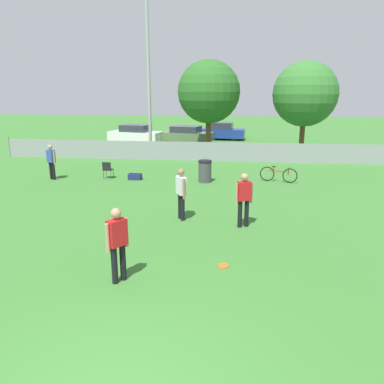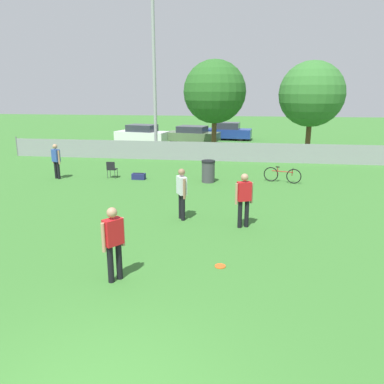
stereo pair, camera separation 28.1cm
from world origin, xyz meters
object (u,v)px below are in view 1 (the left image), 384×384
at_px(parked_car_white, 136,134).
at_px(tree_near_pole, 209,92).
at_px(parked_car_olive, 186,135).
at_px(folding_chair_sideline, 108,169).
at_px(spectator_in_blue, 51,160).
at_px(player_receiver_white, 181,191).
at_px(player_thrower_red, 244,196).
at_px(tree_far_right, 305,94).
at_px(bicycle_sideline, 278,174).
at_px(frisbee_disc, 223,266).
at_px(trash_bin, 205,171).
at_px(player_defender_red, 117,240).
at_px(parked_car_blue, 220,131).
at_px(light_pole, 148,63).
at_px(gear_bag_sideline, 135,177).

bearing_deg(parked_car_white, tree_near_pole, -20.46).
relative_size(parked_car_white, parked_car_olive, 0.99).
relative_size(folding_chair_sideline, parked_car_white, 0.18).
height_order(spectator_in_blue, parked_car_olive, spectator_in_blue).
height_order(player_receiver_white, player_thrower_red, same).
xyz_separation_m(tree_near_pole, tree_far_right, (6.02, -0.26, -0.14)).
height_order(folding_chair_sideline, parked_car_white, parked_car_white).
bearing_deg(parked_car_white, bicycle_sideline, -39.02).
height_order(player_receiver_white, folding_chair_sideline, player_receiver_white).
distance_m(frisbee_disc, trash_bin, 8.41).
relative_size(tree_near_pole, player_receiver_white, 3.62).
xyz_separation_m(tree_far_right, bicycle_sideline, (-2.22, -7.97, -3.43)).
xyz_separation_m(player_defender_red, spectator_in_blue, (-5.99, 8.96, -0.02)).
distance_m(spectator_in_blue, parked_car_white, 12.76).
relative_size(player_thrower_red, spectator_in_blue, 1.02).
xyz_separation_m(tree_near_pole, player_defender_red, (-0.49, -17.93, -2.96)).
distance_m(player_thrower_red, parked_car_white, 19.78).
relative_size(tree_far_right, parked_car_olive, 1.31).
bearing_deg(frisbee_disc, player_defender_red, -155.96).
relative_size(tree_near_pole, player_thrower_red, 3.62).
bearing_deg(parked_car_olive, spectator_in_blue, -97.43).
bearing_deg(spectator_in_blue, tree_far_right, -118.35).
distance_m(parked_car_olive, parked_car_blue, 3.67).
bearing_deg(player_thrower_red, parked_car_blue, 70.94).
height_order(player_defender_red, frisbee_disc, player_defender_red).
relative_size(light_pole, player_defender_red, 5.89).
distance_m(tree_far_right, trash_bin, 10.54).
relative_size(player_thrower_red, frisbee_disc, 6.38).
height_order(tree_far_right, bicycle_sideline, tree_far_right).
relative_size(light_pole, parked_car_blue, 2.25).
xyz_separation_m(light_pole, spectator_in_blue, (-2.98, -7.12, -4.68)).
xyz_separation_m(folding_chair_sideline, parked_car_blue, (4.44, 15.42, 0.22)).
height_order(player_thrower_red, bicycle_sideline, player_thrower_red).
relative_size(tree_near_pole, folding_chair_sideline, 7.53).
xyz_separation_m(player_defender_red, gear_bag_sideline, (-2.22, 9.38, -0.81)).
bearing_deg(parked_car_olive, player_thrower_red, -66.08).
xyz_separation_m(player_defender_red, bicycle_sideline, (4.29, 9.70, -0.60)).
distance_m(light_pole, player_receiver_white, 13.36).
distance_m(bicycle_sideline, trash_bin, 3.30).
relative_size(tree_near_pole, gear_bag_sideline, 9.88).
height_order(tree_far_right, parked_car_blue, tree_far_right).
bearing_deg(gear_bag_sideline, tree_near_pole, 72.41).
height_order(spectator_in_blue, gear_bag_sideline, spectator_in_blue).
xyz_separation_m(folding_chair_sideline, bicycle_sideline, (7.82, 0.24, -0.12)).
xyz_separation_m(player_thrower_red, parked_car_olive, (-4.24, 18.49, -0.28)).
bearing_deg(spectator_in_blue, light_pole, -85.89).
distance_m(frisbee_disc, bicycle_sideline, 8.98).
bearing_deg(parked_car_olive, tree_far_right, -18.14).
distance_m(tree_far_right, player_thrower_red, 14.77).
bearing_deg(player_thrower_red, spectator_in_blue, 124.87).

